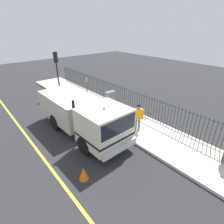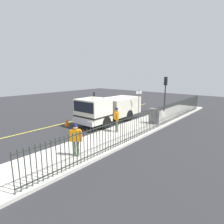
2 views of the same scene
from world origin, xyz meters
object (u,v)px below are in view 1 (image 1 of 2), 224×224
Objects in this scene: traffic_light_near at (56,65)px; worker_standing at (138,115)px; street_sign at (87,91)px; traffic_cone at (84,174)px; utility_cabinet at (110,99)px; work_truck at (84,114)px.

worker_standing is at bearing 96.01° from traffic_light_near.
worker_standing is at bearing -79.52° from street_sign.
traffic_light_near reaches higher than traffic_cone.
utility_cabinet is 0.48× the size of street_sign.
traffic_light_near is (1.82, 7.04, 1.43)m from work_truck.
traffic_light_near is (-0.57, 8.88, 1.53)m from worker_standing.
street_sign is at bearing 90.33° from traffic_light_near.
work_truck is 2.57× the size of street_sign.
work_truck is 3.03m from worker_standing.
traffic_light_near is at bearing 88.01° from street_sign.
utility_cabinet is at bearing -67.64° from worker_standing.
traffic_light_near is at bearing 106.49° from utility_cabinet.
traffic_light_near is 5.83m from utility_cabinet.
worker_standing is 1.40× the size of utility_cabinet.
utility_cabinet is (0.99, 3.62, -0.43)m from worker_standing.
worker_standing is at bearing 140.97° from work_truck.
work_truck is 1.83× the size of traffic_light_near.
traffic_cone is 0.22× the size of street_sign.
worker_standing is at bearing 12.87° from traffic_cone.
utility_cabinet reaches higher than traffic_cone.
work_truck is 3.86× the size of worker_standing.
traffic_light_near is at bearing -105.98° from work_truck.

